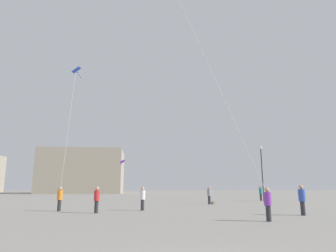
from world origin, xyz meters
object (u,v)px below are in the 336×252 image
at_px(person_in_grey, 209,194).
at_px(person_in_white, 143,197).
at_px(handbag_beside_flyer, 213,203).
at_px(building_centre_hall, 84,172).
at_px(kite_violet_diamond, 124,162).
at_px(kite_cobalt_delta, 76,73).
at_px(person_in_blue, 302,199).
at_px(person_in_orange, 60,198).
at_px(lamppost_east, 262,165).
at_px(person_in_purple, 268,202).
at_px(person_in_red, 97,198).
at_px(person_in_teal, 261,192).

xyz_separation_m(person_in_grey, person_in_white, (-6.21, -7.36, -0.03)).
bearing_deg(handbag_beside_flyer, building_centre_hall, 114.77).
distance_m(kite_violet_diamond, kite_cobalt_delta, 18.85).
distance_m(person_in_blue, person_in_orange, 15.77).
relative_size(person_in_grey, person_in_blue, 0.97).
relative_size(person_in_grey, kite_violet_diamond, 0.12).
bearing_deg(person_in_white, building_centre_hall, 11.61).
xyz_separation_m(person_in_white, lamppost_east, (13.36, 12.14, 3.18)).
relative_size(person_in_purple, person_in_red, 0.98).
bearing_deg(lamppost_east, building_centre_hall, 123.10).
relative_size(person_in_orange, person_in_teal, 0.92).
relative_size(person_in_teal, handbag_beside_flyer, 5.62).
height_order(person_in_purple, person_in_blue, person_in_blue).
bearing_deg(person_in_red, kite_violet_diamond, 144.72).
bearing_deg(person_in_red, person_in_purple, 24.39).
bearing_deg(kite_violet_diamond, person_in_purple, -70.77).
height_order(person_in_red, person_in_blue, person_in_blue).
height_order(person_in_teal, building_centre_hall, building_centre_hall).
bearing_deg(person_in_white, person_in_purple, -143.51).
relative_size(person_in_red, person_in_white, 1.01).
height_order(person_in_red, person_in_teal, person_in_teal).
height_order(person_in_purple, person_in_orange, person_in_orange).
bearing_deg(building_centre_hall, kite_violet_diamond, -70.16).
bearing_deg(building_centre_hall, kite_cobalt_delta, -78.70).
xyz_separation_m(person_in_purple, person_in_orange, (-12.05, 6.88, 0.02)).
distance_m(person_in_orange, kite_violet_diamond, 21.20).
distance_m(person_in_grey, handbag_beside_flyer, 0.89).
relative_size(person_in_red, person_in_teal, 0.93).
xyz_separation_m(person_in_purple, building_centre_hall, (-23.63, 66.42, 4.64)).
distance_m(person_in_teal, handbag_beside_flyer, 10.34).
xyz_separation_m(person_in_white, kite_cobalt_delta, (-6.01, 2.68, 10.33)).
bearing_deg(building_centre_hall, lamppost_east, -56.90).
bearing_deg(kite_cobalt_delta, person_in_blue, -24.12).
bearing_deg(kite_violet_diamond, person_in_blue, -62.44).
height_order(person_in_red, lamppost_east, lamppost_east).
height_order(person_in_white, lamppost_east, lamppost_east).
height_order(kite_cobalt_delta, handbag_beside_flyer, kite_cobalt_delta).
relative_size(person_in_orange, kite_violet_diamond, 0.12).
bearing_deg(person_in_orange, kite_cobalt_delta, 173.98).
bearing_deg(person_in_orange, person_in_blue, 64.12).
xyz_separation_m(kite_cobalt_delta, handbag_beside_flyer, (12.57, 4.77, -11.12)).
bearing_deg(kite_cobalt_delta, person_in_red, -56.60).
bearing_deg(kite_violet_diamond, building_centre_hall, 109.84).
bearing_deg(building_centre_hall, person_in_blue, -67.06).
relative_size(kite_violet_diamond, kite_cobalt_delta, 1.31).
distance_m(kite_cobalt_delta, handbag_beside_flyer, 17.45).
bearing_deg(handbag_beside_flyer, person_in_orange, -147.52).
distance_m(person_in_teal, building_centre_hall, 54.59).
bearing_deg(person_in_grey, handbag_beside_flyer, 12.10).
distance_m(kite_violet_diamond, handbag_beside_flyer, 16.89).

